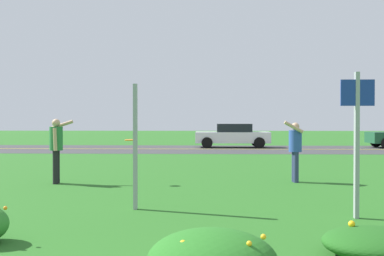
{
  "coord_description": "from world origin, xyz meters",
  "views": [
    {
      "loc": [
        0.36,
        -1.66,
        1.65
      ],
      "look_at": [
        -0.11,
        10.66,
        1.45
      ],
      "focal_mm": 43.27,
      "sensor_mm": 36.0,
      "label": 1
    }
  ],
  "objects_px": {
    "frisbee_orange": "(130,140)",
    "car_white_center_left": "(233,135)",
    "sign_post_by_roadside": "(357,130)",
    "person_thrower_green_shirt": "(56,145)",
    "person_catcher_blue_shirt": "(295,146)",
    "sign_post_near_path": "(135,147)"
  },
  "relations": [
    {
      "from": "frisbee_orange",
      "to": "car_white_center_left",
      "type": "height_order",
      "value": "car_white_center_left"
    },
    {
      "from": "sign_post_by_roadside",
      "to": "person_thrower_green_shirt",
      "type": "xyz_separation_m",
      "value": [
        -6.48,
        4.05,
        -0.48
      ]
    },
    {
      "from": "person_thrower_green_shirt",
      "to": "frisbee_orange",
      "type": "relative_size",
      "value": 6.47
    },
    {
      "from": "person_catcher_blue_shirt",
      "to": "person_thrower_green_shirt",
      "type": "bearing_deg",
      "value": -175.24
    },
    {
      "from": "sign_post_by_roadside",
      "to": "frisbee_orange",
      "type": "bearing_deg",
      "value": 138.03
    },
    {
      "from": "sign_post_near_path",
      "to": "person_thrower_green_shirt",
      "type": "bearing_deg",
      "value": 127.71
    },
    {
      "from": "person_catcher_blue_shirt",
      "to": "frisbee_orange",
      "type": "distance_m",
      "value": 4.4
    },
    {
      "from": "sign_post_near_path",
      "to": "person_catcher_blue_shirt",
      "type": "xyz_separation_m",
      "value": [
        3.66,
        3.92,
        -0.21
      ]
    },
    {
      "from": "sign_post_by_roadside",
      "to": "car_white_center_left",
      "type": "distance_m",
      "value": 20.55
    },
    {
      "from": "car_white_center_left",
      "to": "sign_post_near_path",
      "type": "bearing_deg",
      "value": -98.02
    },
    {
      "from": "sign_post_near_path",
      "to": "car_white_center_left",
      "type": "bearing_deg",
      "value": 81.98
    },
    {
      "from": "frisbee_orange",
      "to": "sign_post_near_path",
      "type": "bearing_deg",
      "value": -78.43
    },
    {
      "from": "car_white_center_left",
      "to": "person_thrower_green_shirt",
      "type": "bearing_deg",
      "value": -108.23
    },
    {
      "from": "person_thrower_green_shirt",
      "to": "sign_post_by_roadside",
      "type": "bearing_deg",
      "value": -32.0
    },
    {
      "from": "person_thrower_green_shirt",
      "to": "person_catcher_blue_shirt",
      "type": "relative_size",
      "value": 1.03
    },
    {
      "from": "sign_post_near_path",
      "to": "sign_post_by_roadside",
      "type": "distance_m",
      "value": 3.92
    },
    {
      "from": "sign_post_by_roadside",
      "to": "person_thrower_green_shirt",
      "type": "bearing_deg",
      "value": 148.0
    },
    {
      "from": "sign_post_by_roadside",
      "to": "frisbee_orange",
      "type": "xyz_separation_m",
      "value": [
        -4.56,
        4.1,
        -0.36
      ]
    },
    {
      "from": "frisbee_orange",
      "to": "car_white_center_left",
      "type": "xyz_separation_m",
      "value": [
        3.5,
        16.4,
        -0.4
      ]
    },
    {
      "from": "sign_post_near_path",
      "to": "frisbee_orange",
      "type": "height_order",
      "value": "sign_post_near_path"
    },
    {
      "from": "sign_post_near_path",
      "to": "person_thrower_green_shirt",
      "type": "distance_m",
      "value": 4.29
    },
    {
      "from": "sign_post_near_path",
      "to": "car_white_center_left",
      "type": "height_order",
      "value": "sign_post_near_path"
    }
  ]
}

